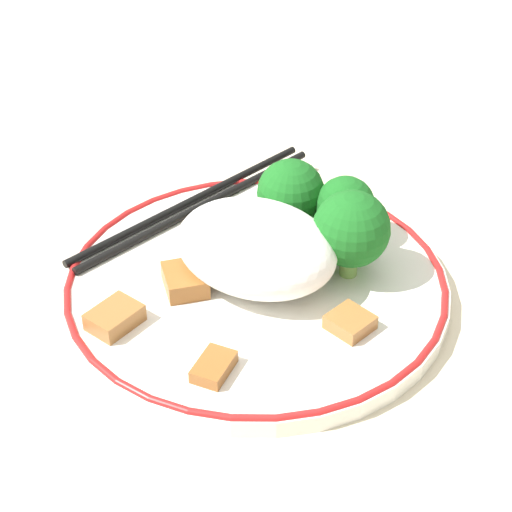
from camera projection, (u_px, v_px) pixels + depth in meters
The scene contains 13 objects.
ground_plane at pixel (256, 294), 0.59m from camera, with size 3.00×3.00×0.00m, color beige.
plate at pixel (256, 285), 0.58m from camera, with size 0.26×0.26×0.01m.
rice_mound at pixel (251, 248), 0.56m from camera, with size 0.11×0.09×0.05m.
broccoli_back_left at pixel (351, 230), 0.57m from camera, with size 0.05×0.05×0.06m.
broccoli_back_center at pixel (345, 207), 0.60m from camera, with size 0.04×0.04×0.05m.
broccoli_back_right at pixel (291, 193), 0.61m from camera, with size 0.05×0.05×0.06m.
meat_near_front at pixel (227, 213), 0.64m from camera, with size 0.03×0.04×0.01m.
meat_near_left at pixel (214, 367), 0.51m from camera, with size 0.02×0.03×0.01m.
meat_near_right at pixel (350, 322), 0.54m from camera, with size 0.03×0.03×0.01m.
meat_near_back at pixel (115, 317), 0.54m from camera, with size 0.03×0.04×0.01m.
meat_on_rice_edge at pixel (185, 280), 0.57m from camera, with size 0.04×0.04×0.01m.
meat_mid_left at pixel (232, 242), 0.61m from camera, with size 0.03×0.03×0.01m.
chopsticks at pixel (195, 204), 0.65m from camera, with size 0.08×0.22×0.01m.
Camera 1 is at (0.22, -0.40, 0.37)m, focal length 60.00 mm.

